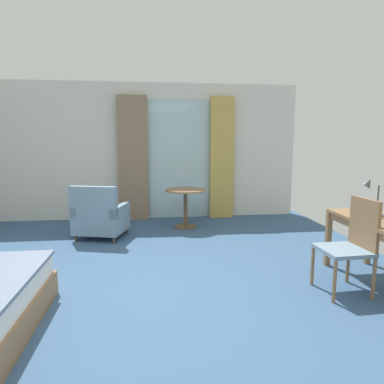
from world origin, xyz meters
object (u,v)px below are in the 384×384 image
(desk_chair, at_px, (352,241))
(armchair_by_window, at_px, (100,217))
(desk_lamp, at_px, (371,192))
(round_cafe_table, at_px, (186,199))

(desk_chair, height_order, armchair_by_window, desk_chair)
(desk_lamp, xyz_separation_m, round_cafe_table, (-1.84, 2.47, -0.46))
(armchair_by_window, relative_size, round_cafe_table, 1.23)
(desk_chair, bearing_deg, desk_lamp, 40.50)
(desk_chair, relative_size, round_cafe_table, 1.35)
(armchair_by_window, bearing_deg, desk_lamp, -30.76)
(armchair_by_window, bearing_deg, desk_chair, -38.87)
(desk_chair, xyz_separation_m, armchair_by_window, (-2.85, 2.30, -0.19))
(desk_lamp, bearing_deg, desk_chair, -139.50)
(desk_lamp, xyz_separation_m, armchair_by_window, (-3.27, 1.95, -0.64))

